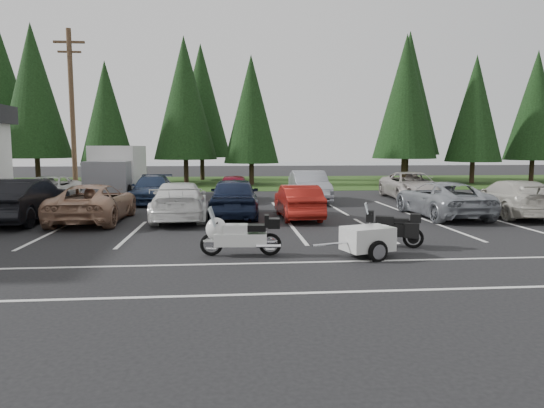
% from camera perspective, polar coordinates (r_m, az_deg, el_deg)
% --- Properties ---
extents(ground, '(120.00, 120.00, 0.00)m').
position_cam_1_polar(ground, '(15.38, 1.45, -3.86)').
color(ground, black).
rests_on(ground, ground).
extents(grass_strip, '(80.00, 16.00, 0.01)m').
position_cam_1_polar(grass_strip, '(39.16, -2.58, 2.56)').
color(grass_strip, '#243B13').
rests_on(grass_strip, ground).
extents(lake_water, '(70.00, 50.00, 0.02)m').
position_cam_1_polar(lake_water, '(70.31, -0.46, 4.38)').
color(lake_water, slate).
rests_on(lake_water, ground).
extents(utility_pole, '(1.60, 0.26, 9.00)m').
position_cam_1_polar(utility_pole, '(28.31, -22.45, 10.00)').
color(utility_pole, '#473321').
rests_on(utility_pole, ground).
extents(box_truck, '(2.40, 5.60, 2.90)m').
position_cam_1_polar(box_truck, '(28.25, -17.97, 3.59)').
color(box_truck, silver).
rests_on(box_truck, ground).
extents(stall_markings, '(32.00, 16.00, 0.01)m').
position_cam_1_polar(stall_markings, '(17.34, 0.69, -2.64)').
color(stall_markings, silver).
rests_on(stall_markings, ground).
extents(conifer_2, '(5.10, 5.10, 11.89)m').
position_cam_1_polar(conifer_2, '(40.63, -26.26, 11.85)').
color(conifer_2, '#332316').
rests_on(conifer_2, ground).
extents(conifer_3, '(3.87, 3.87, 9.02)m').
position_cam_1_polar(conifer_3, '(37.54, -18.93, 10.07)').
color(conifer_3, '#332316').
rests_on(conifer_3, ground).
extents(conifer_4, '(4.80, 4.80, 11.17)m').
position_cam_1_polar(conifer_4, '(38.24, -10.24, 12.15)').
color(conifer_4, '#332316').
rests_on(conifer_4, ground).
extents(conifer_5, '(4.14, 4.14, 9.63)m').
position_cam_1_polar(conifer_5, '(36.77, -2.46, 11.06)').
color(conifer_5, '#332316').
rests_on(conifer_5, ground).
extents(conifer_6, '(4.93, 4.93, 11.48)m').
position_cam_1_polar(conifer_6, '(39.77, 15.45, 12.07)').
color(conifer_6, '#332316').
rests_on(conifer_6, ground).
extents(conifer_7, '(4.27, 4.27, 9.94)m').
position_cam_1_polar(conifer_7, '(41.65, 22.77, 10.29)').
color(conifer_7, '#332316').
rests_on(conifer_7, ground).
extents(conifer_8, '(4.53, 4.53, 10.56)m').
position_cam_1_polar(conifer_8, '(45.15, 28.59, 10.14)').
color(conifer_8, '#332316').
rests_on(conifer_8, ground).
extents(conifer_back_a, '(5.28, 5.28, 12.30)m').
position_cam_1_polar(conifer_back_a, '(46.02, -29.11, 11.31)').
color(conifer_back_a, '#332316').
rests_on(conifer_back_a, ground).
extents(conifer_back_b, '(4.97, 4.97, 11.58)m').
position_cam_1_polar(conifer_back_b, '(42.76, -8.33, 11.92)').
color(conifer_back_b, '#332316').
rests_on(conifer_back_b, ground).
extents(conifer_back_c, '(5.50, 5.50, 12.81)m').
position_cam_1_polar(conifer_back_c, '(44.93, 15.78, 12.41)').
color(conifer_back_c, '#332316').
rests_on(conifer_back_c, ground).
extents(car_near_1, '(1.86, 5.08, 1.66)m').
position_cam_1_polar(car_near_1, '(20.44, -27.15, 0.38)').
color(car_near_1, black).
rests_on(car_near_1, ground).
extents(car_near_2, '(2.45, 5.20, 1.44)m').
position_cam_1_polar(car_near_2, '(19.60, -20.21, 0.13)').
color(car_near_2, '#A3795E').
rests_on(car_near_2, ground).
extents(car_near_3, '(2.35, 5.21, 1.48)m').
position_cam_1_polar(car_near_3, '(19.16, -10.85, 0.36)').
color(car_near_3, white).
rests_on(car_near_3, ground).
extents(car_near_4, '(2.12, 4.89, 1.64)m').
position_cam_1_polar(car_near_4, '(19.58, -4.46, 0.82)').
color(car_near_4, '#161E37').
rests_on(car_near_4, ground).
extents(car_near_5, '(1.55, 4.14, 1.35)m').
position_cam_1_polar(car_near_5, '(19.28, 3.09, 0.30)').
color(car_near_5, maroon).
rests_on(car_near_5, ground).
extents(car_near_6, '(2.52, 5.22, 1.43)m').
position_cam_1_polar(car_near_6, '(20.94, 19.33, 0.56)').
color(car_near_6, gray).
rests_on(car_near_6, ground).
extents(car_near_7, '(2.55, 5.32, 1.49)m').
position_cam_1_polar(car_near_7, '(22.17, 26.43, 0.63)').
color(car_near_7, beige).
rests_on(car_near_7, ground).
extents(car_far_0, '(2.31, 4.92, 1.36)m').
position_cam_1_polar(car_far_0, '(26.91, -24.84, 1.52)').
color(car_far_0, silver).
rests_on(car_far_0, ground).
extents(car_far_1, '(2.08, 4.81, 1.38)m').
position_cam_1_polar(car_far_1, '(25.45, -13.88, 1.70)').
color(car_far_1, '#1C2A47').
rests_on(car_far_1, ground).
extents(car_far_2, '(1.85, 4.17, 1.40)m').
position_cam_1_polar(car_far_2, '(25.58, -4.55, 1.91)').
color(car_far_2, maroon).
rests_on(car_far_2, ground).
extents(car_far_3, '(1.76, 4.86, 1.59)m').
position_cam_1_polar(car_far_3, '(25.21, 4.39, 2.07)').
color(car_far_3, gray).
rests_on(car_far_3, ground).
extents(car_far_4, '(2.77, 5.48, 1.48)m').
position_cam_1_polar(car_far_4, '(27.34, 16.13, 2.07)').
color(car_far_4, '#B6AEA7').
rests_on(car_far_4, ground).
extents(touring_motorcycle, '(2.39, 0.88, 1.30)m').
position_cam_1_polar(touring_motorcycle, '(12.61, -3.71, -3.21)').
color(touring_motorcycle, silver).
rests_on(touring_motorcycle, ground).
extents(cargo_trailer, '(1.98, 1.50, 0.81)m').
position_cam_1_polar(cargo_trailer, '(12.67, 11.16, -4.39)').
color(cargo_trailer, silver).
rests_on(cargo_trailer, ground).
extents(adventure_motorcycle, '(2.20, 1.40, 1.27)m').
position_cam_1_polar(adventure_motorcycle, '(14.08, 13.65, -2.41)').
color(adventure_motorcycle, black).
rests_on(adventure_motorcycle, ground).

